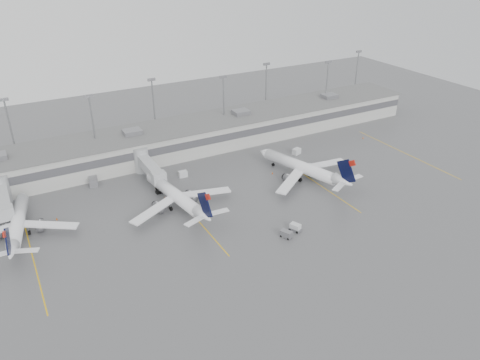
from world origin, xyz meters
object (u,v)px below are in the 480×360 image
jet_mid_right (304,168)px  baggage_tug (295,228)px  jet_mid_left (177,196)px  jet_far_left (17,224)px

jet_mid_right → baggage_tug: jet_mid_right is taller
jet_mid_left → jet_mid_right: size_ratio=0.98×
jet_mid_left → baggage_tug: size_ratio=9.84×
jet_mid_right → baggage_tug: size_ratio=10.01×
jet_far_left → jet_mid_right: (69.79, -7.71, 0.32)m
jet_mid_left → jet_far_left: bearing=162.5°
jet_far_left → jet_mid_right: 70.21m
jet_far_left → baggage_tug: jet_far_left is taller
jet_far_left → jet_mid_right: jet_mid_right is taller
jet_mid_right → baggage_tug: bearing=-146.1°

